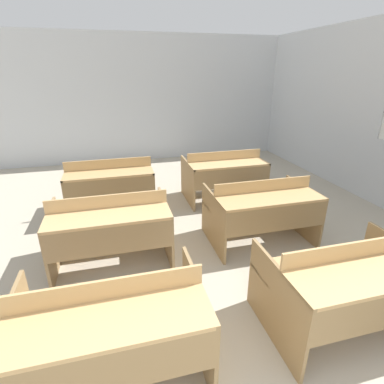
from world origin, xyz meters
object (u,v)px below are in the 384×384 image
Objects in this scene: bench_second_right at (262,208)px; bench_front_right at (347,282)px; bench_second_left at (111,226)px; bench_front_left at (112,325)px; bench_third_left at (110,183)px; bench_third_right at (224,173)px.

bench_front_right is at bearing -89.09° from bench_second_right.
bench_front_left is at bearing -90.50° from bench_second_left.
bench_third_left is at bearing 122.61° from bench_front_right.
bench_front_left is at bearing -90.48° from bench_third_left.
bench_third_left is 1.80m from bench_third_right.
bench_front_right is at bearing -38.23° from bench_second_left.
bench_second_left and bench_second_right have the same top height.
bench_second_right is 1.00× the size of bench_third_right.
bench_third_left is (0.01, 1.38, 0.00)m from bench_second_left.
bench_front_right is 1.42m from bench_second_right.
bench_second_right is at bearing 90.91° from bench_front_right.
bench_second_right is at bearing -37.98° from bench_third_left.
bench_front_left and bench_third_right have the same top height.
bench_front_right is 1.00× the size of bench_third_right.
bench_third_right is at bearing 0.17° from bench_third_left.
bench_front_right is (1.81, -0.03, 0.00)m from bench_front_left.
bench_front_left is at bearing 179.12° from bench_front_right.
bench_second_left is at bearing -142.59° from bench_third_right.
bench_front_right is 3.32m from bench_third_left.
bench_third_right is at bearing 89.81° from bench_front_right.
bench_front_left is 1.81m from bench_front_right.
bench_third_right is (1.81, 1.38, 0.00)m from bench_second_left.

